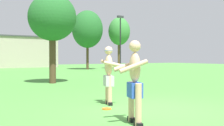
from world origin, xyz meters
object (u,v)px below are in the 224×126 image
Objects in this scene: frisbee at (107,109)px; tree_left_field at (119,32)px; tree_right_field at (87,29)px; tree_behind_players at (52,18)px; lamp_post at (120,37)px; player_with_cap at (109,72)px; player_in_blue at (134,80)px.

tree_left_field is (13.35, 19.92, 4.26)m from frisbee.
tree_behind_players is at bearing -123.09° from tree_right_field.
frisbee is at bearing -123.83° from tree_left_field.
tree_right_field reaches higher than lamp_post.
tree_left_field is at bearing 57.95° from lamp_post.
tree_left_field reaches higher than tree_behind_players.
tree_right_field reaches higher than tree_behind_players.
tree_right_field is 15.09m from tree_behind_players.
lamp_post is 0.88× the size of tree_left_field.
tree_right_field is at bearing 65.41° from player_with_cap.
player_in_blue reaches higher than player_with_cap.
player_in_blue is 1.85m from frisbee.
tree_behind_players is (1.35, 8.97, 2.47)m from player_in_blue.
frisbee is 0.05× the size of tree_behind_players.
tree_right_field is (9.58, 21.59, 3.45)m from player_in_blue.
player_with_cap is at bearing -123.79° from tree_left_field.
player_with_cap is 0.99× the size of player_in_blue.
tree_behind_players is at bearing 81.74° from frisbee.
tree_right_field reaches higher than tree_left_field.
player_in_blue is 23.87m from tree_right_field.
tree_left_field is at bearing 45.63° from tree_behind_players.
frisbee is 24.35m from tree_left_field.
lamp_post is at bearing -80.51° from tree_right_field.
tree_left_field is (3.19, 5.10, 1.04)m from lamp_post.
tree_behind_players is (-9.09, -7.45, 0.13)m from lamp_post.
tree_right_field is at bearing 65.07° from frisbee.
player_with_cap is 6.66× the size of frisbee.
player_with_cap is 0.32× the size of lamp_post.
player_in_blue is at bearing -122.45° from lamp_post.
tree_left_field is (13.63, 21.52, 3.38)m from player_in_blue.
tree_behind_players is (1.07, 7.37, 3.35)m from frisbee.
frisbee is 0.04× the size of tree_right_field.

